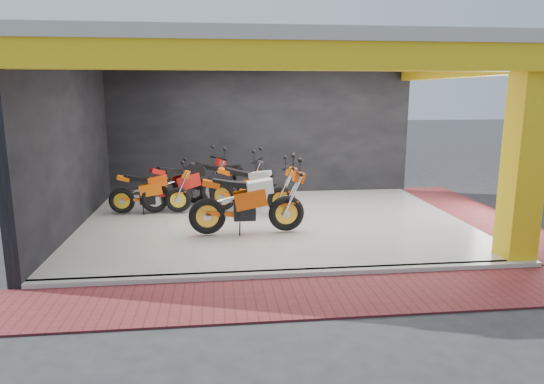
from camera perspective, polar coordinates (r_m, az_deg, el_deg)
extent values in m
plane|color=#2D2D30|center=(8.55, 1.74, -7.44)|extent=(80.00, 80.00, 0.00)
cube|color=silver|center=(10.43, 0.16, -3.60)|extent=(8.00, 6.00, 0.10)
cube|color=beige|center=(10.09, 0.17, 16.23)|extent=(8.40, 6.40, 0.20)
cube|color=black|center=(13.19, -1.42, 7.11)|extent=(8.20, 0.20, 3.50)
cube|color=black|center=(10.46, -22.83, 5.02)|extent=(0.20, 6.20, 3.50)
cube|color=yellow|center=(8.82, 27.52, 3.53)|extent=(0.50, 0.50, 3.50)
cube|color=yellow|center=(7.11, 3.11, 15.70)|extent=(8.40, 0.30, 0.40)
cube|color=yellow|center=(11.26, 21.43, 13.45)|extent=(0.30, 6.40, 0.40)
cube|color=silver|center=(7.59, 2.87, -9.58)|extent=(8.00, 0.20, 0.10)
cube|color=maroon|center=(6.89, 3.94, -12.18)|extent=(9.00, 1.40, 0.03)
cube|color=maroon|center=(11.97, 23.66, -2.77)|extent=(1.40, 7.00, 0.03)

